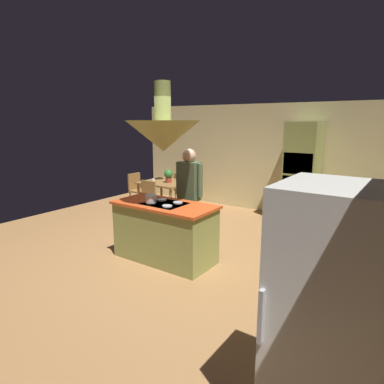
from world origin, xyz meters
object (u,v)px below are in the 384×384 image
Objects in this scene: refrigerator at (330,319)px; cooking_pot_on_cooktop at (151,199)px; cup_on_table at (153,181)px; canister_flour at (376,226)px; dining_table at (166,186)px; potted_plant_on_table at (168,175)px; person_at_island at (189,192)px; chair_by_back_wall at (183,188)px; canister_sugar at (378,223)px; oven_tower at (301,173)px; chair_facing_island at (146,198)px; chair_at_corner at (137,188)px; kitchen_island at (165,231)px.

refrigerator is 9.91× the size of cooking_pot_on_cooktop.
canister_flour is (4.71, -1.60, 0.20)m from cup_on_table.
dining_table is 3.61× the size of potted_plant_on_table.
person_at_island is 18.97× the size of cup_on_table.
chair_by_back_wall reaches higher than dining_table.
canister_flour reaches higher than cup_on_table.
dining_table is (-4.50, 3.80, -0.23)m from refrigerator.
person_at_island is 2.85m from canister_sugar.
oven_tower is 13.57× the size of canister_sugar.
canister_sugar is at bearing -11.98° from chair_facing_island.
canister_flour is 0.18m from canister_sugar.
dining_table is 0.93m from chair_at_corner.
cup_on_table is (-0.17, -0.93, 0.30)m from chair_by_back_wall.
chair_by_back_wall is 1.15m from chair_at_corner.
cup_on_table is (0.75, -0.24, 0.30)m from chair_at_corner.
canister_flour reaches higher than chair_by_back_wall.
chair_facing_island is (-4.50, 3.11, -0.39)m from refrigerator.
chair_at_corner reaches higher than cup_on_table.
canister_flour is 3.03m from cooking_pot_on_cooktop.
chair_facing_island is at bearing -69.51° from cup_on_table.
chair_at_corner is at bearing 163.11° from canister_sugar.
canister_flour is at bearing -22.15° from potted_plant_on_table.
dining_table is at bearing -90.00° from chair_at_corner.
refrigerator is 3.66m from person_at_island.
cup_on_table is (-0.17, 0.46, 0.30)m from chair_facing_island.
person_at_island is 2.87m from canister_flour.
refrigerator reaches higher than kitchen_island.
potted_plant_on_table is 1.90× the size of canister_sugar.
potted_plant_on_table is 2.61m from cooking_pot_on_cooktop.
potted_plant_on_table is at bearing -92.19° from chair_at_corner.
dining_table is at bearing 139.82° from refrigerator.
canister_flour is at bearing -90.00° from canister_sugar.
kitchen_island is 0.91× the size of refrigerator.
person_at_island reaches higher than cup_on_table.
kitchen_island is 3.27m from chair_by_back_wall.
cooking_pot_on_cooktop is (1.71, -1.99, 0.19)m from cup_on_table.
chair_facing_island is 0.57m from cup_on_table.
chair_facing_island is at bearing 145.39° from refrigerator.
canister_flour is at bearing 7.45° from cooking_pot_on_cooktop.
canister_sugar reaches higher than kitchen_island.
potted_plant_on_table is (0.12, -0.73, 0.42)m from chair_by_back_wall.
chair_at_corner is at bearing 137.80° from cooking_pot_on_cooktop.
refrigerator is 5.77m from potted_plant_on_table.
cooking_pot_on_cooktop is at bearing -49.35° from cup_on_table.
oven_tower reaches higher than chair_facing_island.
cooking_pot_on_cooktop reaches higher than chair_at_corner.
oven_tower is 2.46× the size of chair_facing_island.
chair_facing_island is (-1.70, 1.41, 0.04)m from kitchen_island.
oven_tower is 3.05m from dining_table.
kitchen_island is 0.76× the size of oven_tower.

